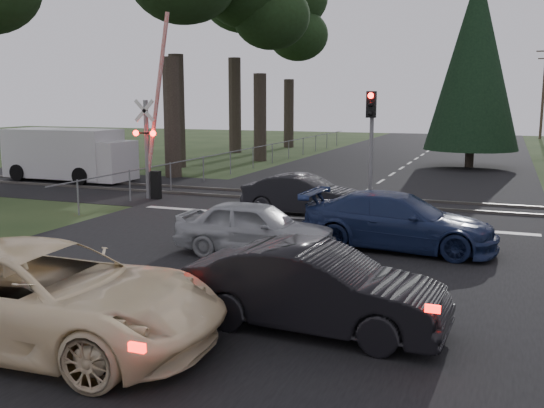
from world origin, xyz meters
The scene contains 19 objects.
ground centered at (0.00, 0.00, 0.00)m, with size 120.00×120.00×0.00m, color #253819.
road centered at (0.00, 10.00, 0.01)m, with size 14.00×100.00×0.01m, color black.
rail_corridor centered at (0.00, 12.00, 0.01)m, with size 120.00×8.00×0.01m, color black.
stop_line centered at (0.00, 8.20, 0.01)m, with size 13.00×0.35×0.00m, color silver.
rail_near centered at (0.00, 11.20, 0.05)m, with size 120.00×0.12×0.10m, color #59544C.
rail_far centered at (0.00, 12.80, 0.05)m, with size 120.00×0.12×0.10m, color #59544C.
crossing_signal centered at (-7.27, 9.79, 2.06)m, with size 1.62×0.38×6.96m.
traffic_signal_center centered at (1.00, 10.68, 2.81)m, with size 0.32×0.48×4.10m.
utility_pole_far centered at (8.50, 55.00, 4.73)m, with size 1.80×0.26×9.00m.
euc_tree_c centered at (-9.00, 25.00, 9.51)m, with size 6.00×6.00×13.20m.
euc_tree_e centered at (-11.00, 36.00, 9.51)m, with size 6.00×6.00×13.20m.
conifer_tree centered at (3.50, 26.00, 5.99)m, with size 5.20×5.20×11.00m.
fence_left centered at (-7.80, 22.50, 0.00)m, with size 0.10×36.00×1.20m, color slate, non-canonical shape.
cream_coupe centered at (-1.19, -3.08, 0.80)m, with size 2.66×5.77×1.60m, color beige.
dark_hatchback centered at (2.58, -0.93, 0.72)m, with size 1.52×4.35×1.43m, color black.
silver_car centered at (-0.27, 3.29, 0.68)m, with size 1.60×3.98×1.36m, color #9C9FA3.
blue_sedan centered at (2.93, 5.21, 0.72)m, with size 2.02×4.97×1.44m, color #19254C.
dark_car_far centered at (-0.81, 8.77, 0.67)m, with size 1.42×4.06×1.34m, color black.
white_van centered at (-13.80, 13.10, 1.24)m, with size 6.25×2.45×2.44m.
Camera 1 is at (5.39, -10.23, 3.82)m, focal length 40.00 mm.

